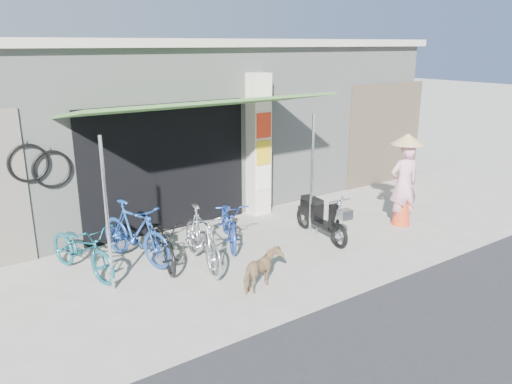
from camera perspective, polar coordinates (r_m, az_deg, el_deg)
ground at (r=8.70m, az=4.88°, el=-7.66°), size 80.00×80.00×0.00m
bicycle_shop at (r=12.40m, az=-10.19°, el=8.32°), size 12.30×5.30×3.66m
shop_pillar at (r=10.60m, az=0.21°, el=5.35°), size 0.42×0.44×3.00m
awning at (r=8.84m, az=-6.16°, el=9.66°), size 4.60×1.88×2.72m
neighbour_right at (r=13.51m, az=14.53°, el=6.42°), size 2.60×0.06×2.60m
bike_teal at (r=8.44m, az=-19.26°, el=-6.13°), size 1.03×1.78×0.89m
bike_blue at (r=8.66m, az=-13.65°, el=-4.50°), size 0.98×1.80×1.04m
bike_black at (r=8.49m, az=-10.64°, el=-5.49°), size 0.82×1.65×0.83m
bike_silver at (r=8.27m, az=-6.18°, el=-5.23°), size 0.74×1.74×1.01m
bike_navy at (r=9.20m, az=-3.10°, el=-3.34°), size 1.19×1.75×0.87m
street_dog at (r=7.57m, az=0.75°, el=-8.92°), size 0.80×0.57×0.62m
moped at (r=9.55m, az=7.29°, el=-2.81°), size 0.46×1.61×0.91m
nun at (r=10.43m, az=16.56°, el=1.23°), size 0.71×0.64×1.89m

